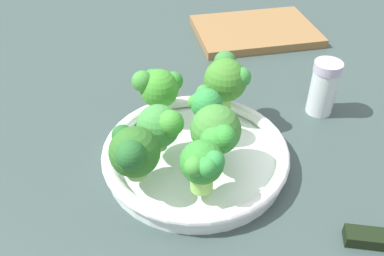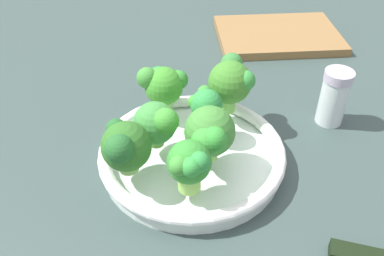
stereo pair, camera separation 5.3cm
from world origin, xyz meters
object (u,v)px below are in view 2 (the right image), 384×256
broccoli_floret_2 (157,123)px  broccoli_floret_4 (163,85)px  broccoli_floret_1 (231,81)px  broccoli_floret_5 (189,164)px  pepper_shaker (334,97)px  broccoli_floret_6 (125,146)px  bowl (192,155)px  broccoli_floret_0 (205,106)px  cutting_board (278,35)px  broccoli_floret_3 (212,134)px

broccoli_floret_2 → broccoli_floret_4: (1.37, -8.32, 0.23)cm
broccoli_floret_1 → broccoli_floret_5: broccoli_floret_1 is taller
broccoli_floret_4 → pepper_shaker: bearing=-167.2°
broccoli_floret_1 → pepper_shaker: size_ratio=0.91×
broccoli_floret_4 → broccoli_floret_6: 13.78cm
bowl → broccoli_floret_5: 9.58cm
broccoli_floret_0 → cutting_board: (-8.66, -35.75, -6.23)cm
cutting_board → bowl: bearing=76.2°
broccoli_floret_1 → pepper_shaker: bearing=-163.6°
bowl → cutting_board: size_ratio=1.03×
cutting_board → broccoli_floret_3: bearing=80.7°
broccoli_floret_0 → cutting_board: bearing=-103.6°
pepper_shaker → broccoli_floret_5: bearing=50.7°
broccoli_floret_1 → broccoli_floret_3: (0.80, 11.22, -0.64)cm
broccoli_floret_3 → pepper_shaker: (-15.53, -15.54, -2.95)cm
pepper_shaker → broccoli_floret_2: bearing=31.2°
broccoli_floret_4 → broccoli_floret_5: bearing=114.4°
broccoli_floret_0 → broccoli_floret_4: broccoli_floret_4 is taller
cutting_board → pepper_shaker: (-8.74, 26.14, 3.59)cm
broccoli_floret_4 → broccoli_floret_3: bearing=130.9°
broccoli_floret_5 → broccoli_floret_3: bearing=-106.9°
broccoli_floret_0 → broccoli_floret_1: bearing=-116.8°
bowl → broccoli_floret_6: 10.48cm
broccoli_floret_4 → broccoli_floret_6: bearing=85.8°
broccoli_floret_4 → cutting_board: broccoli_floret_4 is taller
broccoli_floret_3 → pepper_shaker: bearing=-135.0°
broccoli_floret_4 → cutting_board: (-15.47, -31.66, -6.11)cm
broccoli_floret_2 → cutting_board: 42.79cm
broccoli_floret_3 → broccoli_floret_6: bearing=21.0°
broccoli_floret_5 → bowl: bearing=-80.7°
broccoli_floret_1 → broccoli_floret_3: size_ratio=1.05×
broccoli_floret_0 → broccoli_floret_6: size_ratio=0.90×
broccoli_floret_5 → cutting_board: (-8.45, -47.13, -6.37)cm
bowl → broccoli_floret_3: broccoli_floret_3 is taller
broccoli_floret_5 → broccoli_floret_4: bearing=-65.6°
broccoli_floret_5 → broccoli_floret_6: bearing=-12.2°
broccoli_floret_4 → broccoli_floret_6: size_ratio=1.00×
bowl → broccoli_floret_4: size_ratio=3.54×
broccoli_floret_1 → broccoli_floret_6: 18.28cm
bowl → cutting_board: (-9.70, -39.47, -0.78)cm
broccoli_floret_4 → broccoli_floret_6: (1.00, 13.75, 0.03)cm
broccoli_floret_1 → broccoli_floret_4: 9.61cm
broccoli_floret_3 → cutting_board: size_ratio=0.31×
broccoli_floret_0 → broccoli_floret_1: (-2.67, -5.29, 0.94)cm
broccoli_floret_2 → broccoli_floret_4: broccoli_floret_4 is taller
broccoli_floret_0 → broccoli_floret_2: (5.43, 4.23, -0.35)cm
broccoli_floret_5 → pepper_shaker: broccoli_floret_5 is taller
broccoli_floret_1 → cutting_board: bearing=-101.1°
broccoli_floret_2 → broccoli_floret_3: (-7.30, 1.70, 0.66)cm
broccoli_floret_3 → broccoli_floret_6: size_ratio=1.08×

